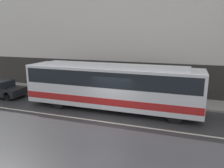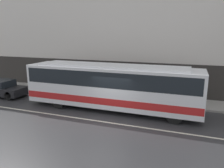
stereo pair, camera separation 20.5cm
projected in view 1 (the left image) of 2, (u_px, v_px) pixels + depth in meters
name	position (u px, v px, depth m)	size (l,w,h in m)	color
ground_plane	(106.00, 122.00, 12.90)	(60.00, 60.00, 0.00)	#2D2D30
sidewalk	(129.00, 97.00, 17.75)	(60.00, 2.58, 0.13)	gray
building_facade	(135.00, 21.00, 17.71)	(60.00, 0.35, 12.71)	silver
lane_stripe	(106.00, 122.00, 12.90)	(54.00, 0.14, 0.01)	beige
transit_bus	(111.00, 85.00, 14.78)	(11.85, 2.51, 3.09)	silver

